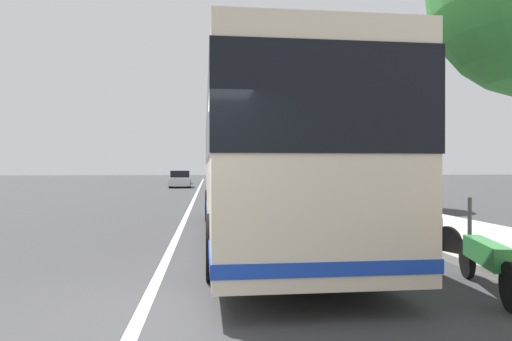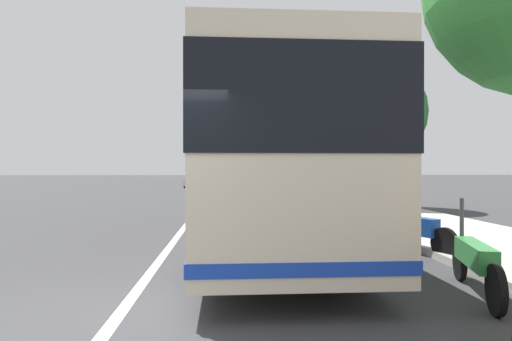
# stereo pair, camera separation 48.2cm
# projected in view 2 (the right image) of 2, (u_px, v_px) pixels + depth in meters

# --- Properties ---
(ground_plane) EXTENTS (220.00, 220.00, 0.00)m
(ground_plane) POSITION_uv_depth(u_px,v_px,m) (120.00, 313.00, 5.12)
(ground_plane) COLOR #38383A
(sidewalk_curb) EXTENTS (110.00, 3.60, 0.14)m
(sidewalk_curb) POSITION_uv_depth(u_px,v_px,m) (388.00, 214.00, 15.53)
(sidewalk_curb) COLOR #B2ADA3
(sidewalk_curb) RESTS_ON ground
(lane_divider_line) EXTENTS (110.00, 0.16, 0.01)m
(lane_divider_line) POSITION_uv_depth(u_px,v_px,m) (192.00, 218.00, 15.10)
(lane_divider_line) COLOR silver
(lane_divider_line) RESTS_ON ground
(coach_bus) EXTENTS (11.74, 2.70, 3.36)m
(coach_bus) POSITION_uv_depth(u_px,v_px,m) (261.00, 157.00, 10.51)
(coach_bus) COLOR beige
(coach_bus) RESTS_ON ground
(motorcycle_far_end) EXTENTS (2.18, 0.66, 1.24)m
(motorcycle_far_end) POSITION_uv_depth(u_px,v_px,m) (475.00, 261.00, 5.85)
(motorcycle_far_end) COLOR black
(motorcycle_far_end) RESTS_ON ground
(motorcycle_angled) EXTENTS (2.13, 0.87, 1.25)m
(motorcycle_angled) POSITION_uv_depth(u_px,v_px,m) (411.00, 229.00, 8.80)
(motorcycle_angled) COLOR black
(motorcycle_angled) RESTS_ON ground
(car_behind_bus) EXTENTS (4.17, 1.99, 1.49)m
(car_behind_bus) POSITION_uv_depth(u_px,v_px,m) (195.00, 180.00, 39.65)
(car_behind_bus) COLOR silver
(car_behind_bus) RESTS_ON ground
(car_side_street) EXTENTS (4.51, 2.11, 1.37)m
(car_side_street) POSITION_uv_depth(u_px,v_px,m) (197.00, 177.00, 49.86)
(car_side_street) COLOR black
(car_side_street) RESTS_ON ground
(car_far_distant) EXTENTS (4.18, 2.10, 1.41)m
(car_far_distant) POSITION_uv_depth(u_px,v_px,m) (235.00, 180.00, 38.27)
(car_far_distant) COLOR silver
(car_far_distant) RESTS_ON ground
(roadside_tree_mid_block) EXTENTS (4.32, 4.32, 6.16)m
(roadside_tree_mid_block) POSITION_uv_depth(u_px,v_px,m) (374.00, 114.00, 18.57)
(roadside_tree_mid_block) COLOR brown
(roadside_tree_mid_block) RESTS_ON ground
(roadside_tree_far_block) EXTENTS (3.43, 3.43, 5.84)m
(roadside_tree_far_block) POSITION_uv_depth(u_px,v_px,m) (301.00, 136.00, 32.98)
(roadside_tree_far_block) COLOR brown
(roadside_tree_far_block) RESTS_ON ground
(utility_pole) EXTENTS (0.25, 0.25, 8.38)m
(utility_pole) POSITION_uv_depth(u_px,v_px,m) (333.00, 120.00, 23.04)
(utility_pole) COLOR slate
(utility_pole) RESTS_ON ground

